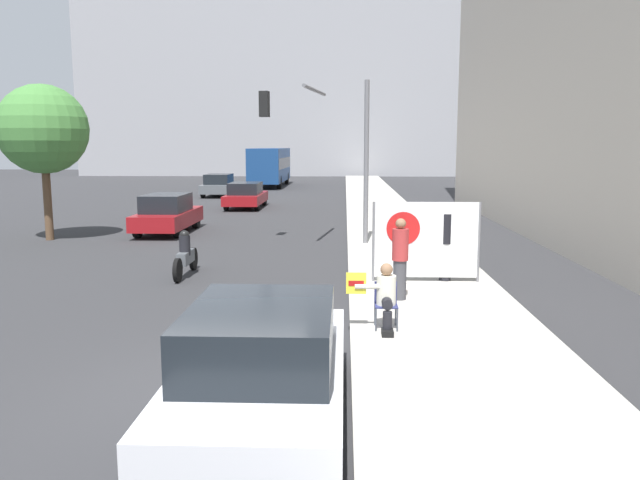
# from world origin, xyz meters

# --- Properties ---
(ground_plane) EXTENTS (160.00, 160.00, 0.00)m
(ground_plane) POSITION_xyz_m (0.00, 0.00, 0.00)
(ground_plane) COLOR #303033
(sidewalk_curb) EXTENTS (3.48, 90.00, 0.13)m
(sidewalk_curb) POSITION_xyz_m (3.63, 15.00, 0.07)
(sidewalk_curb) COLOR #B7B2A8
(sidewalk_curb) RESTS_ON ground_plane
(building_backdrop_far) EXTENTS (52.00, 12.00, 28.10)m
(building_backdrop_far) POSITION_xyz_m (-2.00, 67.05, 14.05)
(building_backdrop_far) COLOR #99999E
(building_backdrop_far) RESTS_ON ground_plane
(seated_protester) EXTENTS (0.91, 0.77, 1.16)m
(seated_protester) POSITION_xyz_m (2.50, 2.73, 0.74)
(seated_protester) COLOR #474C56
(seated_protester) RESTS_ON sidewalk_curb
(jogger_on_sidewalk) EXTENTS (0.34, 0.34, 1.71)m
(jogger_on_sidewalk) POSITION_xyz_m (2.95, 4.92, 1.00)
(jogger_on_sidewalk) COLOR #424247
(jogger_on_sidewalk) RESTS_ON sidewalk_curb
(pedestrian_behind) EXTENTS (0.34, 0.34, 1.84)m
(pedestrian_behind) POSITION_xyz_m (4.19, 6.84, 1.08)
(pedestrian_behind) COLOR black
(pedestrian_behind) RESTS_ON sidewalk_curb
(protest_banner) EXTENTS (2.53, 0.06, 1.89)m
(protest_banner) POSITION_xyz_m (3.69, 6.70, 1.13)
(protest_banner) COLOR slate
(protest_banner) RESTS_ON sidewalk_curb
(traffic_light_pole) EXTENTS (3.63, 3.40, 5.28)m
(traffic_light_pole) POSITION_xyz_m (1.14, 12.81, 3.75)
(traffic_light_pole) COLOR slate
(traffic_light_pole) RESTS_ON sidewalk_curb
(parked_car_curbside) EXTENTS (1.89, 4.44, 1.51)m
(parked_car_curbside) POSITION_xyz_m (0.83, -0.91, 0.75)
(parked_car_curbside) COLOR silver
(parked_car_curbside) RESTS_ON ground_plane
(car_on_road_nearest) EXTENTS (1.72, 4.46, 1.50)m
(car_on_road_nearest) POSITION_xyz_m (-5.01, 15.66, 0.74)
(car_on_road_nearest) COLOR maroon
(car_on_road_nearest) RESTS_ON ground_plane
(car_on_road_midblock) EXTENTS (1.84, 4.60, 1.38)m
(car_on_road_midblock) POSITION_xyz_m (-3.54, 25.47, 0.70)
(car_on_road_midblock) COLOR maroon
(car_on_road_midblock) RESTS_ON ground_plane
(car_on_road_distant) EXTENTS (1.84, 4.43, 1.48)m
(car_on_road_distant) POSITION_xyz_m (-6.57, 33.38, 0.74)
(car_on_road_distant) COLOR #565B60
(car_on_road_distant) RESTS_ON ground_plane
(city_bus_on_road) EXTENTS (2.48, 10.04, 3.13)m
(city_bus_on_road) POSITION_xyz_m (-4.41, 43.88, 1.80)
(city_bus_on_road) COLOR navy
(city_bus_on_road) RESTS_ON ground_plane
(motorcycle_on_road) EXTENTS (0.28, 2.21, 1.19)m
(motorcycle_on_road) POSITION_xyz_m (-2.29, 7.72, 0.52)
(motorcycle_on_road) COLOR #565B60
(motorcycle_on_road) RESTS_ON ground_plane
(street_tree_near_curb) EXTENTS (3.10, 3.10, 5.44)m
(street_tree_near_curb) POSITION_xyz_m (-8.72, 13.70, 3.88)
(street_tree_near_curb) COLOR brown
(street_tree_near_curb) RESTS_ON ground_plane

